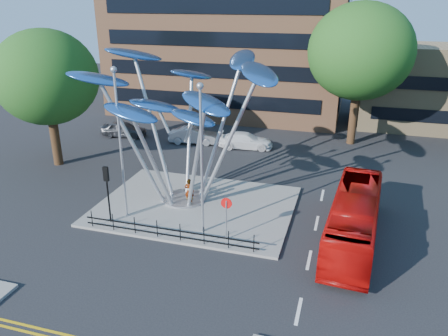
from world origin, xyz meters
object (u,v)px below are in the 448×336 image
(red_bus, at_px, (354,218))
(pedestrian, at_px, (189,191))
(parked_car_left, at_px, (124,129))
(tree_right, at_px, (361,52))
(leaf_sculpture, at_px, (180,96))
(tree_left, at_px, (46,78))
(street_lamp_left, at_px, (119,132))
(no_entry_sign_island, at_px, (226,212))
(street_lamp_right, at_px, (201,147))
(parked_car_mid, at_px, (194,135))
(parked_car_right, at_px, (246,141))
(traffic_light_island, at_px, (107,183))

(red_bus, height_order, pedestrian, red_bus)
(pedestrian, distance_m, parked_car_left, 16.29)
(tree_right, xyz_separation_m, leaf_sculpture, (-10.07, -15.32, -1.16))
(tree_left, xyz_separation_m, street_lamp_left, (9.50, -6.50, -1.44))
(leaf_sculpture, distance_m, pedestrian, 5.95)
(no_entry_sign_island, bearing_deg, street_lamp_right, 162.13)
(leaf_sculpture, distance_m, parked_car_left, 16.63)
(red_bus, distance_m, parked_car_mid, 19.47)
(tree_left, bearing_deg, tree_right, 28.61)
(leaf_sculpture, height_order, street_lamp_left, leaf_sculpture)
(pedestrian, xyz_separation_m, parked_car_right, (0.70, 11.90, -0.30))
(tree_right, height_order, parked_car_mid, tree_right)
(street_lamp_right, distance_m, parked_car_left, 20.38)
(no_entry_sign_island, relative_size, parked_car_right, 0.52)
(tree_left, bearing_deg, street_lamp_left, -34.38)
(tree_right, relative_size, parked_car_left, 2.88)
(traffic_light_island, height_order, parked_car_right, traffic_light_island)
(parked_car_left, bearing_deg, traffic_light_island, -160.35)
(street_lamp_left, xyz_separation_m, red_bus, (13.00, 1.05, -3.99))
(tree_right, distance_m, traffic_light_island, 24.06)
(parked_car_left, bearing_deg, parked_car_mid, -96.42)
(street_lamp_right, relative_size, parked_car_left, 1.97)
(parked_car_right, bearing_deg, tree_left, 113.02)
(tree_left, distance_m, pedestrian, 14.35)
(tree_right, relative_size, no_entry_sign_island, 4.94)
(tree_right, relative_size, leaf_sculpture, 0.95)
(tree_right, bearing_deg, parked_car_right, -155.49)
(pedestrian, bearing_deg, tree_right, -126.47)
(no_entry_sign_island, height_order, pedestrian, no_entry_sign_island)
(street_lamp_right, xyz_separation_m, no_entry_sign_island, (1.50, -0.48, -3.28))
(no_entry_sign_island, bearing_deg, parked_car_right, 100.16)
(pedestrian, bearing_deg, leaf_sculpture, -50.00)
(parked_car_left, relative_size, parked_car_mid, 0.95)
(tree_left, distance_m, street_lamp_left, 11.60)
(tree_left, height_order, street_lamp_left, tree_left)
(tree_right, relative_size, parked_car_right, 2.58)
(red_bus, relative_size, parked_car_left, 2.33)
(street_lamp_right, xyz_separation_m, parked_car_mid, (-6.06, 15.00, -4.37))
(tree_right, xyz_separation_m, street_lamp_right, (-7.50, -19.00, -2.94))
(street_lamp_right, bearing_deg, traffic_light_island, -174.81)
(traffic_light_island, bearing_deg, leaf_sculpture, 54.96)
(traffic_light_island, bearing_deg, pedestrian, 45.57)
(traffic_light_island, xyz_separation_m, red_bus, (13.50, 2.05, -1.25))
(street_lamp_left, xyz_separation_m, street_lamp_right, (5.00, -0.50, -0.26))
(no_entry_sign_island, bearing_deg, leaf_sculpture, 134.33)
(parked_car_mid, bearing_deg, parked_car_right, -98.53)
(tree_left, bearing_deg, red_bus, -13.62)
(parked_car_left, bearing_deg, tree_right, -85.43)
(leaf_sculpture, relative_size, parked_car_right, 2.71)
(tree_left, xyz_separation_m, traffic_light_island, (9.00, -7.50, -4.18))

